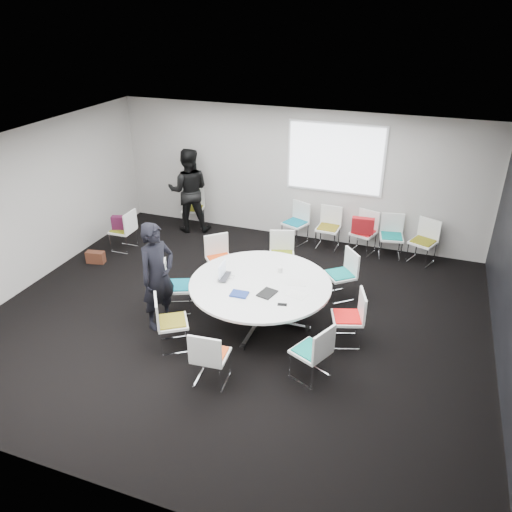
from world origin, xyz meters
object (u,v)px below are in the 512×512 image
(chair_spare_left, at_px, (124,238))
(laptop, at_px, (228,277))
(chair_ring_e, at_px, (178,295))
(chair_ring_g, at_px, (211,366))
(chair_back_a, at_px, (295,230))
(maroon_bag, at_px, (122,223))
(chair_back_e, at_px, (422,250))
(chair_back_d, at_px, (390,244))
(chair_back_b, at_px, (328,235))
(brown_bag, at_px, (96,257))
(chair_back_c, at_px, (363,240))
(chair_ring_c, at_px, (282,264))
(chair_person_back, at_px, (194,216))
(person_main, at_px, (158,276))
(chair_ring_b, at_px, (340,283))
(chair_ring_a, at_px, (347,327))
(chair_ring_h, at_px, (311,361))
(cup, at_px, (280,270))
(chair_ring_d, at_px, (220,268))
(conference_table, at_px, (260,293))
(chair_ring_f, at_px, (172,332))
(person_back, at_px, (189,190))

(chair_spare_left, height_order, laptop, chair_spare_left)
(chair_ring_e, height_order, chair_ring_g, same)
(chair_back_a, distance_m, maroon_bag, 3.67)
(chair_back_e, bearing_deg, chair_back_d, 19.13)
(chair_back_b, xyz_separation_m, brown_bag, (-4.22, -2.27, -0.16))
(chair_back_a, distance_m, chair_back_c, 1.45)
(maroon_bag, xyz_separation_m, brown_bag, (-0.21, -0.71, -0.50))
(chair_ring_c, xyz_separation_m, chair_ring_g, (-0.03, -3.16, 0.00))
(chair_back_a, relative_size, chair_back_d, 1.00)
(chair_ring_e, bearing_deg, chair_back_c, 118.81)
(chair_ring_e, bearing_deg, chair_back_a, 138.09)
(chair_person_back, height_order, person_main, person_main)
(chair_ring_b, relative_size, chair_back_d, 1.00)
(chair_ring_a, distance_m, chair_ring_h, 1.02)
(chair_ring_e, relative_size, cup, 9.78)
(chair_ring_d, height_order, person_main, person_main)
(conference_table, bearing_deg, chair_ring_e, -174.77)
(conference_table, xyz_separation_m, chair_back_e, (2.35, 3.06, -0.27))
(chair_spare_left, height_order, brown_bag, chair_spare_left)
(chair_ring_d, xyz_separation_m, brown_bag, (-2.65, -0.18, -0.16))
(chair_ring_d, height_order, chair_ring_e, same)
(cup, bearing_deg, chair_ring_c, 105.45)
(chair_ring_e, xyz_separation_m, chair_back_c, (2.59, 3.24, 0.00))
(chair_spare_left, bearing_deg, chair_back_b, -69.55)
(chair_ring_d, bearing_deg, brown_bag, -38.21)
(chair_back_b, bearing_deg, chair_back_d, -176.87)
(chair_back_c, height_order, cup, chair_back_c)
(chair_ring_f, xyz_separation_m, chair_back_a, (0.72, 4.21, 0.00))
(chair_back_c, distance_m, maroon_bag, 5.01)
(laptop, bearing_deg, maroon_bag, 55.17)
(chair_ring_a, relative_size, chair_ring_g, 1.00)
(chair_back_e, distance_m, laptop, 4.27)
(chair_ring_f, bearing_deg, cup, 108.70)
(chair_ring_c, xyz_separation_m, chair_ring_f, (-0.90, -2.64, 0.00))
(conference_table, bearing_deg, person_back, 132.82)
(chair_ring_e, xyz_separation_m, chair_ring_g, (1.29, -1.48, 0.00))
(laptop, bearing_deg, chair_ring_e, 88.02)
(conference_table, height_order, chair_back_d, chair_back_d)
(person_back, height_order, cup, person_back)
(chair_spare_left, bearing_deg, chair_ring_a, -108.86)
(chair_back_b, relative_size, cup, 9.78)
(chair_person_back, distance_m, maroon_bag, 1.83)
(cup, bearing_deg, chair_back_d, 60.12)
(chair_ring_e, bearing_deg, person_main, -28.18)
(chair_person_back, bearing_deg, chair_back_a, 167.11)
(chair_ring_c, height_order, person_main, person_main)
(chair_back_d, bearing_deg, chair_ring_h, 71.87)
(chair_ring_g, height_order, chair_person_back, same)
(chair_spare_left, height_order, person_back, person_back)
(chair_back_b, bearing_deg, conference_table, 84.81)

